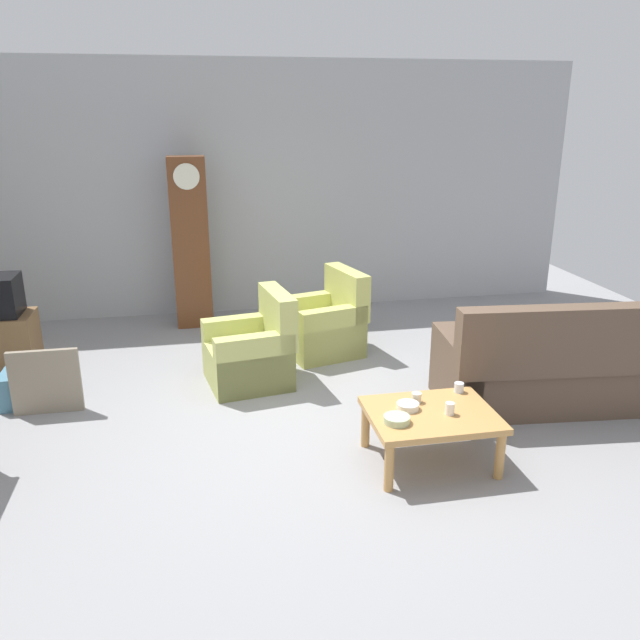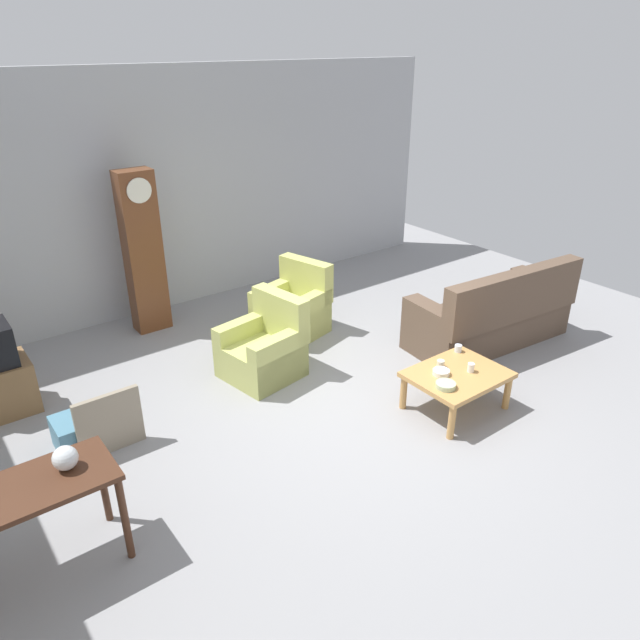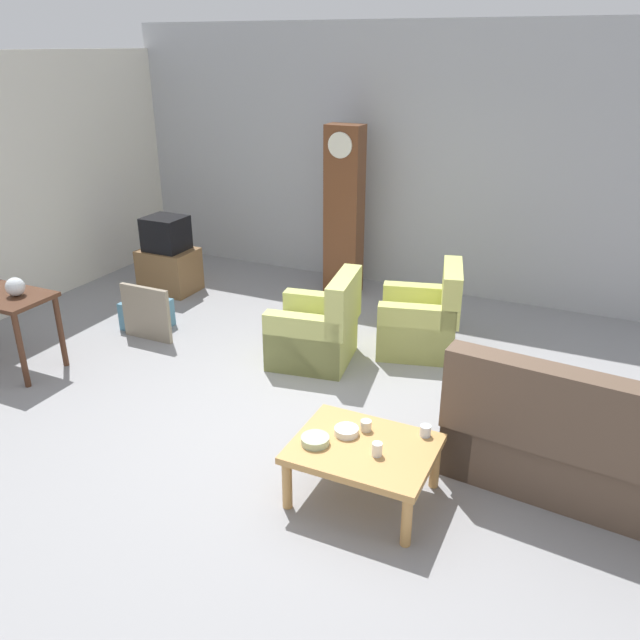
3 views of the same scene
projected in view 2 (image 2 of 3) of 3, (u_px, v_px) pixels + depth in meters
ground_plane at (352, 404)px, 6.20m from camera, size 10.40×10.40×0.00m
garage_door_wall at (186, 189)px, 8.10m from camera, size 8.40×0.16×3.20m
couch_floral at (492, 316)px, 7.32m from camera, size 2.17×1.07×1.04m
armchair_olive_near at (264, 350)px, 6.63m from camera, size 0.90×0.88×0.92m
armchair_olive_far at (293, 310)px, 7.60m from camera, size 0.96×0.94×0.92m
coffee_table_wood at (457, 378)px, 5.99m from camera, size 0.96×0.76×0.42m
console_table_dark at (17, 505)px, 3.94m from camera, size 1.30×0.56×0.77m
grandfather_clock at (143, 253)px, 7.40m from camera, size 0.44×0.30×2.08m
framed_picture_leaning at (110, 423)px, 5.39m from camera, size 0.60×0.05×0.60m
storage_box_blue at (82, 431)px, 5.51m from camera, size 0.47×0.40×0.31m
glass_dome_cloche at (65, 458)px, 4.07m from camera, size 0.18×0.18×0.18m
cup_white_porcelain at (471, 368)px, 5.96m from camera, size 0.07×0.07×0.09m
cup_blue_rimmed at (458, 348)px, 6.34m from camera, size 0.08×0.08×0.08m
cup_cream_tall at (441, 364)px, 6.04m from camera, size 0.08×0.08×0.08m
bowl_white_stacked at (441, 372)px, 5.92m from camera, size 0.17×0.17×0.05m
bowl_shallow_green at (446, 385)px, 5.69m from camera, size 0.20×0.20×0.05m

